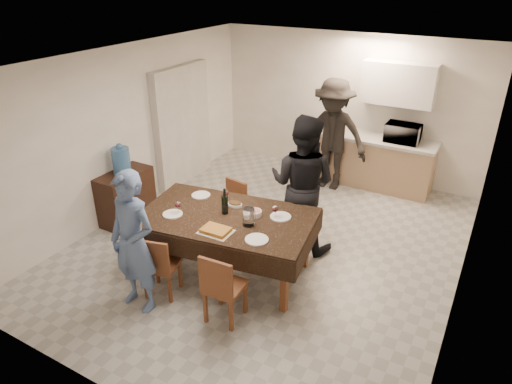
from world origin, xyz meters
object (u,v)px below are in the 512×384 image
Objects in this scene: water_jug at (121,161)px; savoury_tart at (216,230)px; dining_table at (226,219)px; person_far at (302,184)px; microwave at (403,133)px; person_near at (133,243)px; wine_bottle at (225,201)px; console at (126,197)px; person_kitchen at (332,135)px; water_pitcher at (249,217)px.

water_jug reaches higher than savoury_tart.
person_far reaches higher than dining_table.
person_near is at bearing 68.11° from microwave.
microwave reaches higher than wine_bottle.
person_far is (0.60, 1.00, -0.04)m from wine_bottle.
water_jug is at bearing 160.91° from savoury_tart.
dining_table is 6.81× the size of wine_bottle.
person_far is at bearing 59.04° from wine_bottle.
wine_bottle is 1.17m from person_far.
dining_table is at bearing -10.30° from console.
microwave is 1.18m from person_kitchen.
wine_bottle reaches higher than savoury_tart.
person_near is (-0.65, -0.67, -0.00)m from savoury_tart.
water_pitcher is at bearing -16.94° from dining_table.
water_pitcher is 1.35m from person_near.
wine_bottle is 0.17× the size of person_kitchen.
person_near is (1.55, -1.43, 0.45)m from console.
microwave reaches higher than savoury_tart.
wine_bottle is at bearing 68.48° from person_near.
savoury_tart is at bearing 70.08° from person_far.
microwave is at bearing 22.45° from person_kitchen.
microwave is at bearing 68.94° from wine_bottle.
water_jug is 0.20× the size of person_kitchen.
dining_table is 1.19× the size of person_far.
water_pitcher is 1.12m from person_far.
dining_table is at bearing -45.00° from wine_bottle.
savoury_tart reaches higher than dining_table.
person_far is 2.06m from person_kitchen.
person_far is (2.65, 0.67, 0.56)m from console.
wine_bottle is at bearing 126.19° from dining_table.
savoury_tart is at bearing 48.79° from person_near.
water_pitcher reaches higher than console.
console is 2.37m from savoury_tart.
water_jug is 1.18× the size of wine_bottle.
water_pitcher is at bearing -14.04° from wine_bottle.
dining_table is at bearing -10.30° from water_jug.
microwave is (1.34, 3.48, 0.06)m from wine_bottle.
person_near is at bearing -42.71° from water_jug.
water_pitcher is (0.40, -0.10, -0.06)m from wine_bottle.
console is at bearing 42.88° from microwave.
console is 4.68m from microwave.
water_pitcher is at bearing 75.28° from microwave.
water_jug reaches higher than wine_bottle.
person_kitchen is at bearing -82.72° from person_far.
person_kitchen is at bearing 22.45° from microwave.
person_far is (1.10, 2.10, 0.11)m from person_near.
person_near reaches higher than wine_bottle.
person_far is at bearing 53.55° from dining_table.
savoury_tart is (-0.25, -0.33, -0.09)m from water_pitcher.
person_kitchen is (-1.09, -0.45, -0.09)m from microwave.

